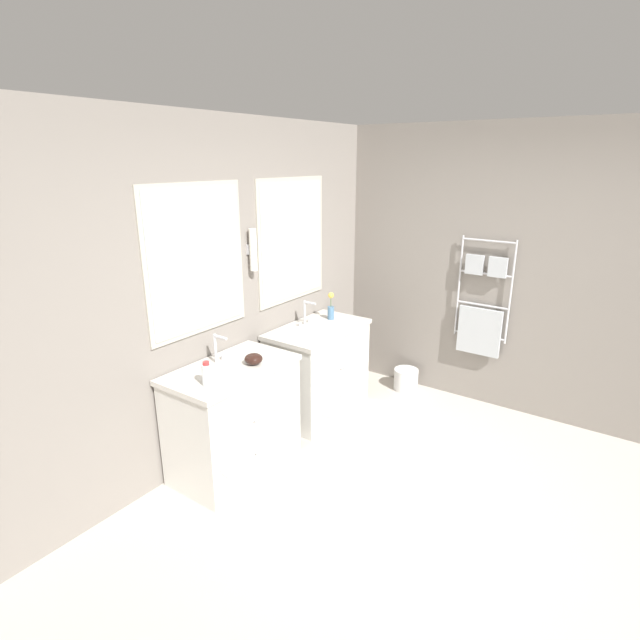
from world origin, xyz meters
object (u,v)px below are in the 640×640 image
Objects in this scene: vanity_right at (321,370)px; waste_bin at (406,379)px; vanity_left at (237,419)px; flower_vase at (331,308)px; toiletry_bottle at (207,374)px; amenity_bowl at (254,359)px.

waste_bin is at bearing -25.87° from vanity_right.
vanity_left is at bearing 180.00° from vanity_right.
flower_vase is at bearing 3.05° from vanity_left.
flower_vase reaches higher than vanity_right.
vanity_left is 5.74× the size of toiletry_bottle.
vanity_left and vanity_right have the same top height.
vanity_right reaches higher than waste_bin.
vanity_right is 5.74× the size of toiletry_bottle.
toiletry_bottle is 1.67m from flower_vase.
toiletry_bottle is at bearing -169.62° from vanity_left.
waste_bin is (2.00, -0.44, -0.31)m from vanity_left.
vanity_right is 3.76× the size of flower_vase.
vanity_left is 1.10m from vanity_right.
toiletry_bottle reaches higher than vanity_right.
waste_bin is (2.31, -0.38, -0.80)m from toiletry_bottle.
waste_bin is at bearing -9.37° from toiletry_bottle.
amenity_bowl is at bearing -1.04° from toiletry_bottle.
flower_vase is (1.67, 0.13, 0.03)m from toiletry_bottle.
toiletry_bottle is (-1.41, -0.06, 0.49)m from vanity_right.
vanity_left is 0.48m from amenity_bowl.
vanity_right is at bearing 0.00° from vanity_left.
amenity_bowl is (0.45, -0.01, -0.04)m from toiletry_bottle.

